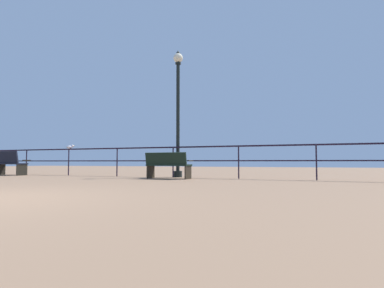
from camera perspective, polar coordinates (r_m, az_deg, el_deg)
name	(u,v)px	position (r m, az deg, el deg)	size (l,w,h in m)	color
pier_railing	(173,154)	(11.10, -3.43, -1.89)	(23.42, 0.05, 1.08)	black
bench_far_left	(9,162)	(14.83, -30.17, -2.86)	(1.48, 0.78, 0.97)	black
bench_near_left	(168,164)	(10.20, -4.40, -3.65)	(1.45, 0.70, 0.84)	black
lamppost_center	(178,104)	(11.43, -2.54, 7.18)	(0.35, 0.35, 4.57)	black
seagull_on_rail	(70,147)	(13.74, -21.10, -0.48)	(0.30, 0.27, 0.16)	silver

